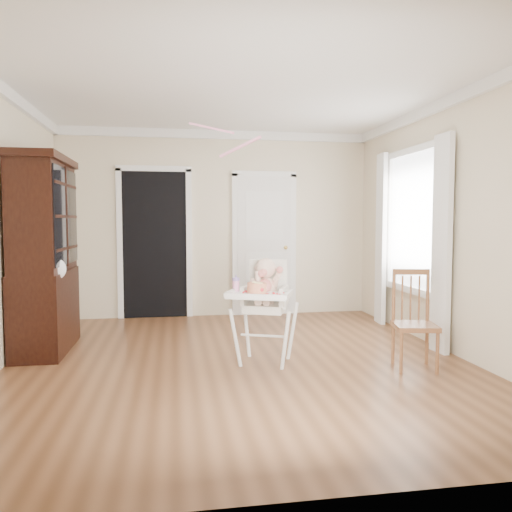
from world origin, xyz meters
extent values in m
plane|color=brown|center=(0.00, 0.00, 0.00)|extent=(5.00, 5.00, 0.00)
plane|color=white|center=(0.00, 0.00, 2.70)|extent=(5.00, 5.00, 0.00)
plane|color=beige|center=(0.00, 2.50, 1.35)|extent=(4.50, 0.00, 4.50)
plane|color=beige|center=(2.25, 0.00, 1.35)|extent=(0.00, 5.00, 5.00)
cube|color=black|center=(-0.90, 2.48, 1.05)|extent=(0.90, 0.03, 2.10)
cube|color=white|center=(-1.39, 2.48, 1.05)|extent=(0.08, 0.05, 2.18)
cube|color=white|center=(-0.41, 2.48, 1.05)|extent=(0.08, 0.05, 2.18)
cube|color=white|center=(-0.90, 2.48, 2.14)|extent=(1.06, 0.05, 0.08)
cube|color=white|center=(0.70, 2.48, 1.02)|extent=(0.80, 0.05, 2.05)
cube|color=white|center=(0.26, 2.48, 1.02)|extent=(0.08, 0.05, 2.13)
cube|color=white|center=(1.14, 2.48, 1.02)|extent=(0.08, 0.05, 2.13)
sphere|color=gold|center=(1.02, 2.44, 1.00)|extent=(0.06, 0.06, 0.06)
cube|color=white|center=(2.23, 0.80, 1.40)|extent=(0.02, 1.20, 1.60)
cube|color=white|center=(2.21, 0.80, 2.24)|extent=(0.06, 1.36, 0.08)
cube|color=white|center=(2.15, 0.02, 1.15)|extent=(0.08, 0.28, 2.30)
cube|color=white|center=(2.15, 1.58, 1.15)|extent=(0.08, 0.28, 2.30)
cylinder|color=white|center=(-0.06, -0.18, 0.27)|extent=(0.15, 0.09, 0.60)
cylinder|color=white|center=(0.38, -0.36, 0.27)|extent=(0.09, 0.15, 0.60)
cylinder|color=white|center=(0.11, 0.23, 0.27)|extent=(0.09, 0.15, 0.60)
cylinder|color=white|center=(0.55, 0.04, 0.27)|extent=(0.15, 0.09, 0.60)
cylinder|color=white|center=(0.23, -0.11, 0.28)|extent=(0.43, 0.20, 0.02)
cube|color=silver|center=(0.25, -0.07, 0.55)|extent=(0.49, 0.48, 0.08)
cube|color=silver|center=(0.07, 0.00, 0.67)|extent=(0.17, 0.33, 0.18)
cube|color=silver|center=(0.42, -0.14, 0.67)|extent=(0.17, 0.33, 0.18)
cube|color=silver|center=(0.31, 0.09, 0.79)|extent=(0.37, 0.20, 0.44)
cube|color=white|center=(0.15, -0.29, 0.70)|extent=(0.67, 0.58, 0.03)
cube|color=white|center=(0.08, -0.47, 0.72)|extent=(0.53, 0.24, 0.04)
ellipsoid|color=beige|center=(0.26, -0.04, 0.70)|extent=(0.28, 0.26, 0.29)
sphere|color=beige|center=(0.26, -0.04, 0.93)|extent=(0.26, 0.26, 0.20)
sphere|color=red|center=(0.23, -0.10, 0.76)|extent=(0.15, 0.15, 0.15)
sphere|color=red|center=(0.20, -0.11, 0.89)|extent=(0.07, 0.07, 0.07)
sphere|color=red|center=(0.37, -0.17, 0.93)|extent=(0.07, 0.07, 0.07)
cylinder|color=silver|center=(0.13, -0.30, 0.72)|extent=(0.23, 0.23, 0.01)
cylinder|color=red|center=(0.13, -0.30, 0.77)|extent=(0.18, 0.18, 0.10)
cylinder|color=#F2E08C|center=(0.14, -0.32, 0.82)|extent=(0.08, 0.08, 0.02)
cylinder|color=pink|center=(-0.04, -0.08, 0.77)|extent=(0.07, 0.07, 0.10)
cylinder|color=#7960A9|center=(-0.04, -0.08, 0.83)|extent=(0.07, 0.07, 0.03)
cone|color=#7960A9|center=(-0.04, -0.08, 0.87)|extent=(0.02, 0.02, 0.04)
cube|color=black|center=(-1.99, 0.76, 0.43)|extent=(0.48, 1.15, 0.86)
cube|color=black|center=(-1.99, 0.76, 1.44)|extent=(0.44, 1.15, 1.15)
cube|color=black|center=(-1.76, 0.47, 1.44)|extent=(0.02, 0.50, 1.01)
cube|color=black|center=(-1.76, 1.05, 1.44)|extent=(0.02, 0.50, 1.01)
cube|color=black|center=(-1.99, 0.76, 2.04)|extent=(0.52, 1.23, 0.08)
ellipsoid|color=white|center=(-1.80, 0.43, 0.91)|extent=(0.19, 0.15, 0.21)
cube|color=brown|center=(1.60, -0.50, 0.41)|extent=(0.45, 0.45, 0.05)
cylinder|color=brown|center=(1.41, -0.63, 0.20)|extent=(0.03, 0.03, 0.41)
cylinder|color=brown|center=(1.73, -0.69, 0.20)|extent=(0.03, 0.03, 0.41)
cylinder|color=brown|center=(1.47, -0.31, 0.20)|extent=(0.03, 0.03, 0.41)
cylinder|color=brown|center=(1.79, -0.38, 0.20)|extent=(0.03, 0.03, 0.41)
cylinder|color=brown|center=(1.48, -0.30, 0.67)|extent=(0.03, 0.03, 0.52)
cylinder|color=brown|center=(1.79, -0.37, 0.67)|extent=(0.03, 0.03, 0.52)
cube|color=brown|center=(1.63, -0.33, 0.90)|extent=(0.34, 0.11, 0.05)
camera|label=1|loc=(-0.63, -4.82, 1.39)|focal=35.00mm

